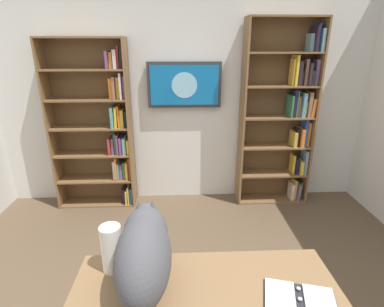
{
  "coord_description": "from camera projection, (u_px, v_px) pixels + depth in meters",
  "views": [
    {
      "loc": [
        0.07,
        1.4,
        1.89
      ],
      "look_at": [
        -0.04,
        -1.13,
        0.97
      ],
      "focal_mm": 28.23,
      "sensor_mm": 36.0,
      "label": 1
    }
  ],
  "objects": [
    {
      "name": "cat",
      "position": [
        144.0,
        251.0,
        1.45
      ],
      "size": [
        0.27,
        0.69,
        0.39
      ],
      "color": "#4C4C51",
      "rests_on": "desk"
    },
    {
      "name": "wall_mounted_tv",
      "position": [
        185.0,
        85.0,
        3.48
      ],
      "size": [
        0.85,
        0.07,
        0.52
      ],
      "color": "#333338"
    },
    {
      "name": "wall_back",
      "position": [
        184.0,
        93.0,
        3.59
      ],
      "size": [
        4.52,
        0.06,
        2.7
      ],
      "primitive_type": "cube",
      "color": "silver",
      "rests_on": "ground"
    },
    {
      "name": "paper_towel_roll",
      "position": [
        112.0,
        248.0,
        1.58
      ],
      "size": [
        0.11,
        0.11,
        0.26
      ],
      "primitive_type": "cylinder",
      "color": "white",
      "rests_on": "desk"
    },
    {
      "name": "bookshelf_right",
      "position": [
        100.0,
        128.0,
        3.53
      ],
      "size": [
        0.92,
        0.28,
        1.97
      ],
      "color": "brown",
      "rests_on": "ground"
    },
    {
      "name": "bookshelf_left",
      "position": [
        285.0,
        115.0,
        3.57
      ],
      "size": [
        0.86,
        0.28,
        2.18
      ],
      "color": "brown",
      "rests_on": "ground"
    },
    {
      "name": "open_binder",
      "position": [
        300.0,
        301.0,
        1.41
      ],
      "size": [
        0.38,
        0.3,
        0.02
      ],
      "color": "#26262B",
      "rests_on": "desk"
    }
  ]
}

